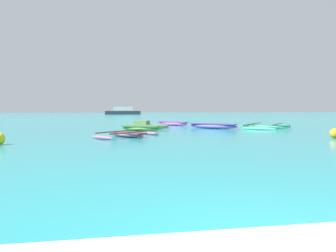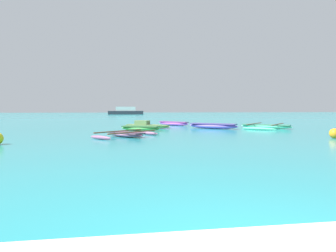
{
  "view_description": "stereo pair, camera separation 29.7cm",
  "coord_description": "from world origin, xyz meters",
  "px_view_note": "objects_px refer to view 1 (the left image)",
  "views": [
    {
      "loc": [
        -2.01,
        -2.42,
        1.6
      ],
      "look_at": [
        1.74,
        20.34,
        0.25
      ],
      "focal_mm": 32.0,
      "sensor_mm": 36.0,
      "label": 1
    },
    {
      "loc": [
        -1.72,
        -2.46,
        1.6
      ],
      "look_at": [
        1.74,
        20.34,
        0.25
      ],
      "focal_mm": 32.0,
      "sensor_mm": 36.0,
      "label": 2
    }
  ],
  "objects_px": {
    "moored_boat_0": "(265,126)",
    "moored_boat_2": "(213,126)",
    "moored_boat_1": "(173,123)",
    "moored_boat_4": "(127,134)",
    "moored_boat_5": "(141,128)",
    "mooring_buoy_2": "(335,133)",
    "moored_boat_3": "(146,125)",
    "distant_ferry": "(123,111)"
  },
  "relations": [
    {
      "from": "moored_boat_3",
      "to": "moored_boat_0",
      "type": "bearing_deg",
      "value": 19.59
    },
    {
      "from": "moored_boat_3",
      "to": "distant_ferry",
      "type": "distance_m",
      "value": 58.93
    },
    {
      "from": "moored_boat_4",
      "to": "mooring_buoy_2",
      "type": "relative_size",
      "value": 7.36
    },
    {
      "from": "moored_boat_1",
      "to": "moored_boat_3",
      "type": "bearing_deg",
      "value": -77.47
    },
    {
      "from": "moored_boat_0",
      "to": "moored_boat_4",
      "type": "xyz_separation_m",
      "value": [
        -11.17,
        -5.51,
        -0.03
      ]
    },
    {
      "from": "moored_boat_0",
      "to": "moored_boat_2",
      "type": "height_order",
      "value": "moored_boat_2"
    },
    {
      "from": "distant_ferry",
      "to": "moored_boat_4",
      "type": "bearing_deg",
      "value": -90.55
    },
    {
      "from": "moored_boat_2",
      "to": "moored_boat_1",
      "type": "bearing_deg",
      "value": 155.5
    },
    {
      "from": "moored_boat_4",
      "to": "moored_boat_5",
      "type": "bearing_deg",
      "value": 124.65
    },
    {
      "from": "moored_boat_2",
      "to": "moored_boat_0",
      "type": "bearing_deg",
      "value": 33.73
    },
    {
      "from": "distant_ferry",
      "to": "mooring_buoy_2",
      "type": "bearing_deg",
      "value": -81.32
    },
    {
      "from": "moored_boat_4",
      "to": "moored_boat_2",
      "type": "bearing_deg",
      "value": 88.79
    },
    {
      "from": "moored_boat_0",
      "to": "mooring_buoy_2",
      "type": "bearing_deg",
      "value": -49.19
    },
    {
      "from": "moored_boat_0",
      "to": "moored_boat_1",
      "type": "height_order",
      "value": "moored_boat_0"
    },
    {
      "from": "moored_boat_1",
      "to": "moored_boat_2",
      "type": "relative_size",
      "value": 0.87
    },
    {
      "from": "moored_boat_4",
      "to": "mooring_buoy_2",
      "type": "height_order",
      "value": "mooring_buoy_2"
    },
    {
      "from": "moored_boat_2",
      "to": "moored_boat_5",
      "type": "xyz_separation_m",
      "value": [
        -5.83,
        -1.45,
        -0.04
      ]
    },
    {
      "from": "moored_boat_2",
      "to": "moored_boat_3",
      "type": "distance_m",
      "value": 5.34
    },
    {
      "from": "mooring_buoy_2",
      "to": "moored_boat_0",
      "type": "bearing_deg",
      "value": 89.65
    },
    {
      "from": "moored_boat_3",
      "to": "moored_boat_2",
      "type": "bearing_deg",
      "value": 15.31
    },
    {
      "from": "moored_boat_2",
      "to": "distant_ferry",
      "type": "height_order",
      "value": "distant_ferry"
    },
    {
      "from": "moored_boat_2",
      "to": "moored_boat_4",
      "type": "distance_m",
      "value": 9.11
    },
    {
      "from": "moored_boat_0",
      "to": "moored_boat_5",
      "type": "distance_m",
      "value": 10.15
    },
    {
      "from": "moored_boat_2",
      "to": "mooring_buoy_2",
      "type": "height_order",
      "value": "mooring_buoy_2"
    },
    {
      "from": "moored_boat_5",
      "to": "mooring_buoy_2",
      "type": "distance_m",
      "value": 12.19
    },
    {
      "from": "moored_boat_1",
      "to": "moored_boat_4",
      "type": "xyz_separation_m",
      "value": [
        -4.54,
        -10.77,
        -0.06
      ]
    },
    {
      "from": "moored_boat_0",
      "to": "moored_boat_3",
      "type": "relative_size",
      "value": 1.25
    },
    {
      "from": "moored_boat_4",
      "to": "moored_boat_5",
      "type": "distance_m",
      "value": 4.61
    },
    {
      "from": "moored_boat_3",
      "to": "moored_boat_4",
      "type": "xyz_separation_m",
      "value": [
        -1.75,
        -7.35,
        -0.06
      ]
    },
    {
      "from": "mooring_buoy_2",
      "to": "moored_boat_2",
      "type": "bearing_deg",
      "value": 116.76
    },
    {
      "from": "moored_boat_0",
      "to": "mooring_buoy_2",
      "type": "xyz_separation_m",
      "value": [
        -0.05,
        -7.93,
        0.08
      ]
    },
    {
      "from": "moored_boat_1",
      "to": "moored_boat_3",
      "type": "distance_m",
      "value": 4.42
    },
    {
      "from": "moored_boat_2",
      "to": "moored_boat_3",
      "type": "relative_size",
      "value": 0.96
    },
    {
      "from": "moored_boat_0",
      "to": "moored_boat_2",
      "type": "bearing_deg",
      "value": -144.52
    },
    {
      "from": "moored_boat_2",
      "to": "distant_ferry",
      "type": "distance_m",
      "value": 60.65
    },
    {
      "from": "moored_boat_0",
      "to": "moored_boat_3",
      "type": "distance_m",
      "value": 9.59
    },
    {
      "from": "moored_boat_5",
      "to": "moored_boat_1",
      "type": "bearing_deg",
      "value": 87.66
    },
    {
      "from": "moored_boat_2",
      "to": "mooring_buoy_2",
      "type": "distance_m",
      "value": 9.35
    },
    {
      "from": "moored_boat_2",
      "to": "moored_boat_5",
      "type": "distance_m",
      "value": 6.01
    },
    {
      "from": "moored_boat_2",
      "to": "moored_boat_3",
      "type": "xyz_separation_m",
      "value": [
        -5.16,
        1.41,
        -0.02
      ]
    },
    {
      "from": "moored_boat_1",
      "to": "moored_boat_2",
      "type": "bearing_deg",
      "value": -12.26
    },
    {
      "from": "moored_boat_3",
      "to": "mooring_buoy_2",
      "type": "relative_size",
      "value": 7.21
    }
  ]
}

